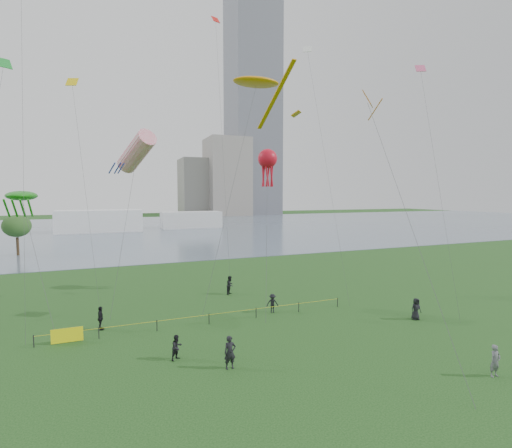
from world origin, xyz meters
name	(u,v)px	position (x,y,z in m)	size (l,w,h in m)	color
ground_plane	(330,395)	(0.00, 0.00, 0.00)	(400.00, 400.00, 0.00)	#153A12
lake	(144,229)	(0.00, 100.00, 0.02)	(400.00, 120.00, 0.08)	slate
tower	(252,99)	(62.00, 168.00, 60.00)	(24.00, 24.00, 120.00)	slate
building_mid	(227,177)	(46.00, 162.00, 19.00)	(20.00, 20.00, 38.00)	gray
building_low	(197,187)	(32.00, 168.00, 14.00)	(16.00, 18.00, 28.00)	gray
pavilion_left	(100,221)	(-12.00, 95.00, 3.00)	(22.00, 8.00, 6.00)	white
pavilion_right	(191,220)	(14.00, 98.00, 2.50)	(18.00, 7.00, 5.00)	silver
fence	(127,328)	(-9.14, 12.40, 0.55)	(24.07, 0.07, 1.05)	black
kite_flyer	(495,361)	(9.63, -1.85, 0.90)	(0.66, 0.43, 1.81)	slate
spectator_a	(177,347)	(-6.48, 6.99, 0.78)	(0.76, 0.59, 1.56)	black
spectator_b	(272,303)	(2.81, 13.15, 0.81)	(1.05, 0.61, 1.63)	black
spectator_c	(101,318)	(-10.92, 14.23, 0.90)	(1.05, 0.44, 1.79)	black
spectator_d	(416,309)	(12.92, 7.11, 0.88)	(0.86, 0.56, 1.77)	black
spectator_f	(230,352)	(-3.82, 4.62, 0.97)	(0.71, 0.46, 1.94)	black
spectator_g	(230,285)	(1.27, 20.19, 0.94)	(0.92, 0.71, 1.89)	black
kite_stingray	(257,83)	(3.21, 17.71, 20.65)	(8.78, 9.91, 21.12)	#3F3F42
kite_windsock	(136,152)	(-7.61, 19.83, 14.02)	(4.46, 5.93, 15.90)	#3F3F42
kite_creature	(22,196)	(-16.92, 21.37, 10.05)	(4.18, 9.42, 10.50)	#3F3F42
kite_octopus	(268,160)	(5.41, 20.17, 13.81)	(5.21, 10.25, 14.92)	#3F3F42
kite_delta	(372,111)	(8.55, 7.73, 16.46)	(3.72, 12.94, 18.15)	#3F3F42
small_kites	(192,43)	(-2.70, 18.68, 23.77)	(34.71, 15.73, 11.65)	yellow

